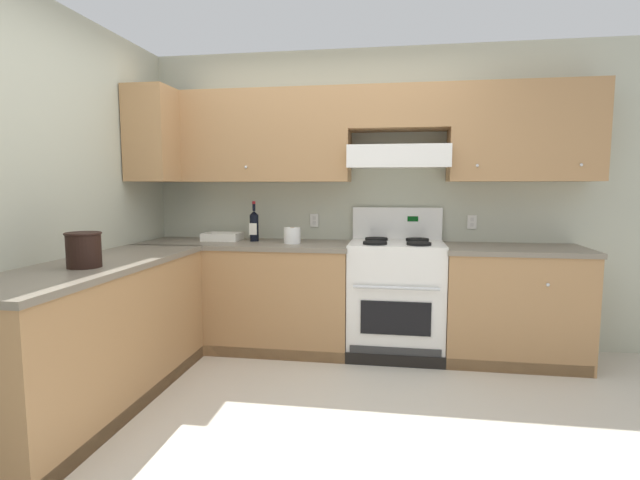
# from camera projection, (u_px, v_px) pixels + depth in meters

# --- Properties ---
(ground_plane) EXTENTS (7.04, 7.04, 0.00)m
(ground_plane) POSITION_uv_depth(u_px,v_px,m) (291.00, 419.00, 2.86)
(ground_plane) COLOR beige
(wall_back) EXTENTS (4.68, 0.57, 2.55)m
(wall_back) POSITION_uv_depth(u_px,v_px,m) (374.00, 175.00, 4.13)
(wall_back) COLOR #B7BAA3
(wall_back) RESTS_ON ground_plane
(wall_left) EXTENTS (0.47, 4.00, 2.55)m
(wall_left) POSITION_uv_depth(u_px,v_px,m) (63.00, 193.00, 3.19)
(wall_left) COLOR #B7BAA3
(wall_left) RESTS_ON ground_plane
(counter_back_run) EXTENTS (3.60, 0.65, 0.91)m
(counter_back_run) POSITION_uv_depth(u_px,v_px,m) (342.00, 298.00, 4.01)
(counter_back_run) COLOR #A87A4C
(counter_back_run) RESTS_ON ground_plane
(counter_left_run) EXTENTS (0.63, 1.91, 0.91)m
(counter_left_run) POSITION_uv_depth(u_px,v_px,m) (96.00, 336.00, 3.00)
(counter_left_run) COLOR #A87A4C
(counter_left_run) RESTS_ON ground_plane
(stove) EXTENTS (0.76, 0.62, 1.20)m
(stove) POSITION_uv_depth(u_px,v_px,m) (396.00, 297.00, 3.95)
(stove) COLOR white
(stove) RESTS_ON ground_plane
(wine_bottle) EXTENTS (0.08, 0.08, 0.34)m
(wine_bottle) POSITION_uv_depth(u_px,v_px,m) (254.00, 225.00, 4.14)
(wine_bottle) COLOR black
(wine_bottle) RESTS_ON counter_back_run
(bowl) EXTENTS (0.32, 0.25, 0.07)m
(bowl) POSITION_uv_depth(u_px,v_px,m) (223.00, 238.00, 4.22)
(bowl) COLOR white
(bowl) RESTS_ON counter_back_run
(bucket) EXTENTS (0.21, 0.21, 0.21)m
(bucket) POSITION_uv_depth(u_px,v_px,m) (84.00, 249.00, 2.79)
(bucket) COLOR black
(bucket) RESTS_ON counter_left_run
(paper_towel_roll) EXTENTS (0.14, 0.14, 0.13)m
(paper_towel_roll) POSITION_uv_depth(u_px,v_px,m) (292.00, 235.00, 3.99)
(paper_towel_roll) COLOR white
(paper_towel_roll) RESTS_ON counter_back_run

